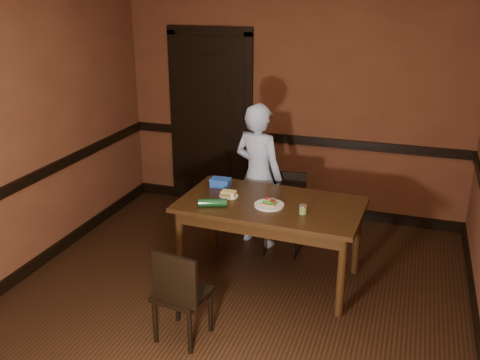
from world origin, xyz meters
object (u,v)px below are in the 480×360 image
Objects in this scene: person at (258,176)px; sandwich_plate at (269,204)px; chair_near at (182,292)px; food_tub at (221,183)px; dining_table at (270,241)px; sauce_jar at (303,209)px; cheese_saucer at (229,194)px; chair_far at (281,214)px.

person is 0.82m from sandwich_plate.
food_tub is (-0.18, 1.32, 0.41)m from chair_near.
dining_table is 20.29× the size of sauce_jar.
chair_near is 1.14m from sandwich_plate.
sauce_jar is (0.64, -0.83, 0.05)m from person.
person is 1.05m from sauce_jar.
chair_near is 4.53× the size of cheese_saucer.
person is 8.60× the size of cheese_saucer.
person is 5.72× the size of sandwich_plate.
cheese_saucer is at bearing -81.31° from chair_near.
sauce_jar is 0.41× the size of food_tub.
chair_near is at bearing -83.76° from food_tub.
person is at bearing 59.04° from food_tub.
food_tub is (-0.25, -0.44, 0.05)m from person.
cheese_saucer is 0.28m from food_tub.
food_tub is at bearing -74.40° from chair_near.
dining_table is 1.15m from chair_near.
food_tub is (-0.53, -0.32, 0.40)m from chair_far.
chair_far is at bearing 117.36° from sauce_jar.
dining_table is 2.00× the size of chair_far.
chair_far is at bearing 56.14° from cheese_saucer.
dining_table is 0.57m from cheese_saucer.
sauce_jar is 0.46× the size of cheese_saucer.
cheese_saucer is (-0.09, -0.66, 0.03)m from person.
cheese_saucer is at bearing 100.75° from person.
person is (0.07, 1.75, 0.36)m from chair_near.
sandwich_plate is at bearing -12.93° from cheese_saucer.
dining_table is 9.27× the size of cheese_saucer.
dining_table is 0.75m from food_tub.
sauce_jar reaches higher than chair_near.
sauce_jar is at bearing -12.86° from cheese_saucer.
chair_near is 1.79m from person.
chair_far is at bearing 96.77° from dining_table.
sandwich_plate is at bearing -30.10° from food_tub.
person reaches higher than chair_near.
chair_far is 0.74m from sandwich_plate.
chair_near is (-0.39, -1.08, 0.02)m from dining_table.
sauce_jar reaches higher than cheese_saucer.
chair_far is 4.15× the size of food_tub.
sandwich_plate is (0.33, -0.76, 0.03)m from person.
person is 0.67m from cheese_saucer.
food_tub reaches higher than dining_table.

